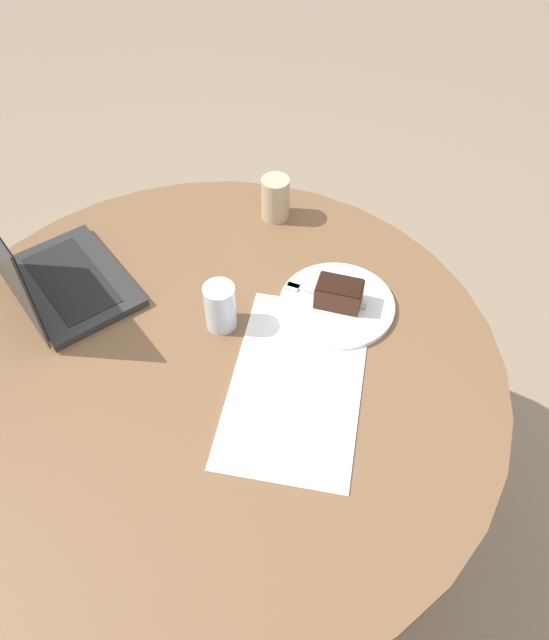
{
  "coord_description": "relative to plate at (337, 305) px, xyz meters",
  "views": [
    {
      "loc": [
        0.67,
        0.29,
        1.68
      ],
      "look_at": [
        -0.1,
        0.11,
        0.78
      ],
      "focal_mm": 35.0,
      "sensor_mm": 36.0,
      "label": 1
    }
  ],
  "objects": [
    {
      "name": "paper_document",
      "position": [
        0.2,
        -0.04,
        -0.0
      ],
      "size": [
        0.42,
        0.25,
        0.0
      ],
      "rotation": [
        0.0,
        0.0,
        0.04
      ],
      "color": "white",
      "rests_on": "dining_table"
    },
    {
      "name": "dining_table",
      "position": [
        0.2,
        -0.22,
        -0.13
      ],
      "size": [
        1.13,
        1.13,
        0.74
      ],
      "color": "brown",
      "rests_on": "ground_plane"
    },
    {
      "name": "fork",
      "position": [
        -0.02,
        -0.04,
        0.01
      ],
      "size": [
        0.05,
        0.17,
        0.0
      ],
      "rotation": [
        0.0,
        0.0,
        4.55
      ],
      "color": "silver",
      "rests_on": "plate"
    },
    {
      "name": "ground_plane",
      "position": [
        0.2,
        -0.22,
        -0.75
      ],
      "size": [
        12.0,
        12.0,
        0.0
      ],
      "primitive_type": "plane",
      "color": "gray"
    },
    {
      "name": "water_glass",
      "position": [
        0.1,
        -0.21,
        0.05
      ],
      "size": [
        0.06,
        0.06,
        0.1
      ],
      "color": "silver",
      "rests_on": "dining_table"
    },
    {
      "name": "laptop",
      "position": [
        0.09,
        -0.57,
        0.04
      ],
      "size": [
        0.35,
        0.36,
        0.25
      ],
      "rotation": [
        0.0,
        0.0,
        7.16
      ],
      "color": "#2D2D2D",
      "rests_on": "dining_table"
    },
    {
      "name": "cake_slice",
      "position": [
        0.0,
        0.0,
        0.03
      ],
      "size": [
        0.06,
        0.09,
        0.05
      ],
      "rotation": [
        0.0,
        0.0,
        4.66
      ],
      "color": "#472619",
      "rests_on": "plate"
    },
    {
      "name": "coffee_glass",
      "position": [
        -0.25,
        -0.19,
        0.05
      ],
      "size": [
        0.07,
        0.07,
        0.1
      ],
      "color": "#C6AD89",
      "rests_on": "dining_table"
    },
    {
      "name": "plate",
      "position": [
        0.0,
        0.0,
        0.0
      ],
      "size": [
        0.23,
        0.23,
        0.01
      ],
      "color": "white",
      "rests_on": "dining_table"
    }
  ]
}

